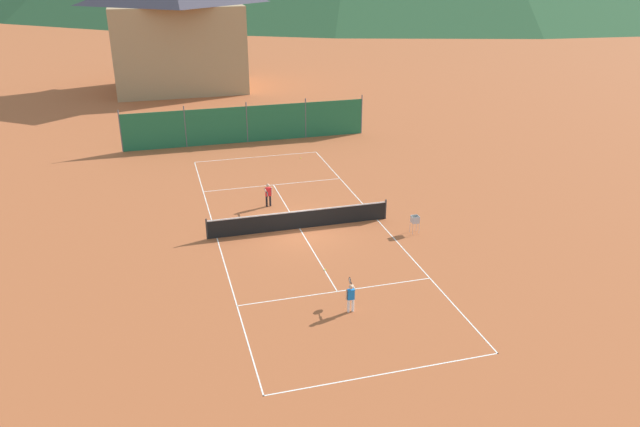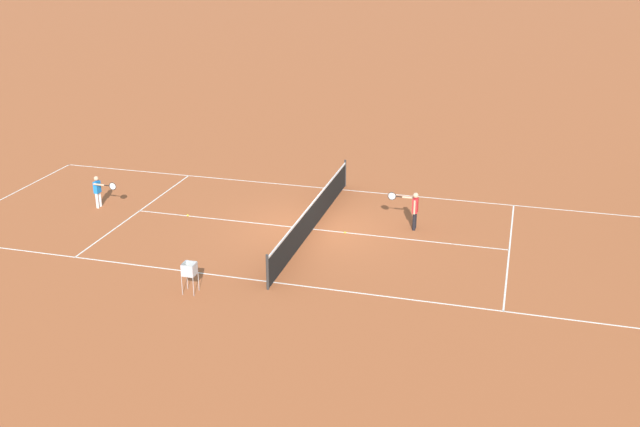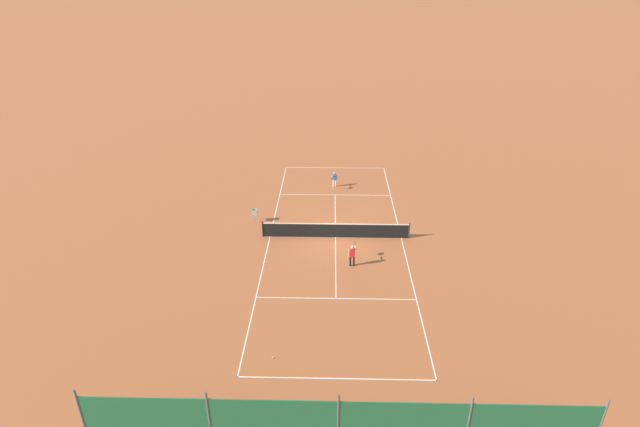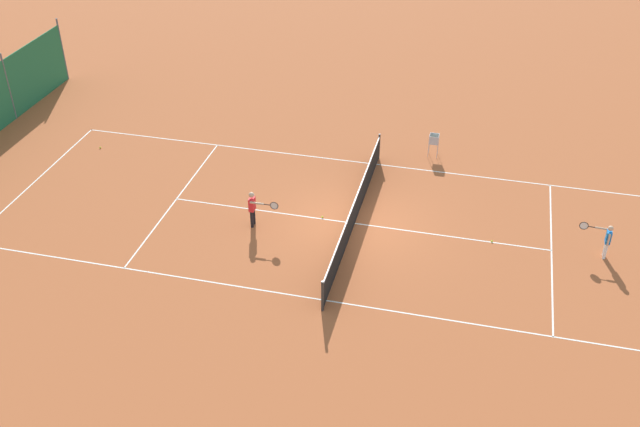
{
  "view_description": "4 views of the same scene",
  "coord_description": "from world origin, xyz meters",
  "px_view_note": "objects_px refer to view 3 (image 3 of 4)",
  "views": [
    {
      "loc": [
        -6.61,
        -27.43,
        12.91
      ],
      "look_at": [
        1.02,
        -0.13,
        0.75
      ],
      "focal_mm": 35.0,
      "sensor_mm": 36.0,
      "label": 1
    },
    {
      "loc": [
        22.17,
        6.38,
        9.56
      ],
      "look_at": [
        1.69,
        0.72,
        1.27
      ],
      "focal_mm": 42.0,
      "sensor_mm": 36.0,
      "label": 2
    },
    {
      "loc": [
        0.32,
        27.22,
        15.25
      ],
      "look_at": [
        0.99,
        -1.08,
        1.1
      ],
      "focal_mm": 28.0,
      "sensor_mm": 36.0,
      "label": 3
    },
    {
      "loc": [
        -20.37,
        -3.83,
        14.13
      ],
      "look_at": [
        -1.83,
        0.74,
        1.46
      ],
      "focal_mm": 42.0,
      "sensor_mm": 36.0,
      "label": 4
    }
  ],
  "objects_px": {
    "tennis_ball_alley_right": "(273,358)",
    "tennis_ball_alley_left": "(334,246)",
    "tennis_ball_by_net_right": "(335,205)",
    "tennis_net": "(336,230)",
    "player_far_service": "(334,178)",
    "ball_hopper": "(255,213)",
    "player_near_baseline": "(352,254)"
  },
  "relations": [
    {
      "from": "tennis_net",
      "to": "tennis_ball_alley_right",
      "type": "distance_m",
      "value": 11.14
    },
    {
      "from": "player_far_service",
      "to": "tennis_ball_by_net_right",
      "type": "bearing_deg",
      "value": 90.54
    },
    {
      "from": "player_far_service",
      "to": "tennis_ball_alley_right",
      "type": "distance_m",
      "value": 18.92
    },
    {
      "from": "player_near_baseline",
      "to": "tennis_ball_by_net_right",
      "type": "bearing_deg",
      "value": -83.0
    },
    {
      "from": "player_near_baseline",
      "to": "ball_hopper",
      "type": "height_order",
      "value": "player_near_baseline"
    },
    {
      "from": "player_near_baseline",
      "to": "player_far_service",
      "type": "relative_size",
      "value": 1.1
    },
    {
      "from": "tennis_ball_by_net_right",
      "to": "player_far_service",
      "type": "bearing_deg",
      "value": -89.46
    },
    {
      "from": "tennis_ball_alley_left",
      "to": "tennis_net",
      "type": "bearing_deg",
      "value": -93.46
    },
    {
      "from": "tennis_ball_alley_right",
      "to": "ball_hopper",
      "type": "distance_m",
      "value": 13.05
    },
    {
      "from": "player_near_baseline",
      "to": "tennis_ball_by_net_right",
      "type": "relative_size",
      "value": 19.53
    },
    {
      "from": "tennis_net",
      "to": "tennis_ball_by_net_right",
      "type": "height_order",
      "value": "tennis_net"
    },
    {
      "from": "tennis_net",
      "to": "tennis_ball_alley_right",
      "type": "relative_size",
      "value": 139.09
    },
    {
      "from": "tennis_ball_alley_right",
      "to": "ball_hopper",
      "type": "relative_size",
      "value": 0.07
    },
    {
      "from": "tennis_net",
      "to": "tennis_ball_alley_left",
      "type": "bearing_deg",
      "value": 86.54
    },
    {
      "from": "tennis_net",
      "to": "player_far_service",
      "type": "height_order",
      "value": "player_far_service"
    },
    {
      "from": "tennis_ball_alley_right",
      "to": "tennis_ball_alley_left",
      "type": "xyz_separation_m",
      "value": [
        -2.68,
        -9.66,
        0.0
      ]
    },
    {
      "from": "player_far_service",
      "to": "tennis_ball_alley_right",
      "type": "height_order",
      "value": "player_far_service"
    },
    {
      "from": "player_near_baseline",
      "to": "tennis_ball_alley_right",
      "type": "height_order",
      "value": "player_near_baseline"
    },
    {
      "from": "player_near_baseline",
      "to": "ball_hopper",
      "type": "xyz_separation_m",
      "value": [
        6.22,
        -5.22,
        -0.09
      ]
    },
    {
      "from": "player_near_baseline",
      "to": "tennis_ball_alley_left",
      "type": "relative_size",
      "value": 19.53
    },
    {
      "from": "tennis_ball_alley_left",
      "to": "ball_hopper",
      "type": "distance_m",
      "value": 6.13
    },
    {
      "from": "tennis_ball_alley_right",
      "to": "tennis_ball_by_net_right",
      "type": "relative_size",
      "value": 1.0
    },
    {
      "from": "player_near_baseline",
      "to": "tennis_ball_alley_left",
      "type": "height_order",
      "value": "player_near_baseline"
    },
    {
      "from": "player_far_service",
      "to": "tennis_ball_by_net_right",
      "type": "xyz_separation_m",
      "value": [
        -0.03,
        3.4,
        -0.65
      ]
    },
    {
      "from": "tennis_net",
      "to": "player_far_service",
      "type": "distance_m",
      "value": 7.93
    },
    {
      "from": "tennis_net",
      "to": "tennis_ball_by_net_right",
      "type": "distance_m",
      "value": 4.55
    },
    {
      "from": "tennis_ball_alley_right",
      "to": "tennis_ball_alley_left",
      "type": "bearing_deg",
      "value": -105.5
    },
    {
      "from": "tennis_net",
      "to": "tennis_ball_alley_right",
      "type": "height_order",
      "value": "tennis_net"
    },
    {
      "from": "player_near_baseline",
      "to": "tennis_ball_by_net_right",
      "type": "height_order",
      "value": "player_near_baseline"
    },
    {
      "from": "player_far_service",
      "to": "tennis_ball_alley_right",
      "type": "xyz_separation_m",
      "value": [
        2.69,
        18.71,
        -0.65
      ]
    },
    {
      "from": "tennis_net",
      "to": "tennis_ball_alley_left",
      "type": "distance_m",
      "value": 1.22
    },
    {
      "from": "player_near_baseline",
      "to": "ball_hopper",
      "type": "distance_m",
      "value": 8.12
    }
  ]
}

